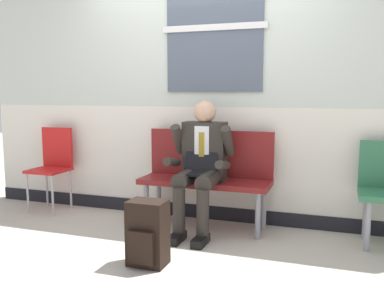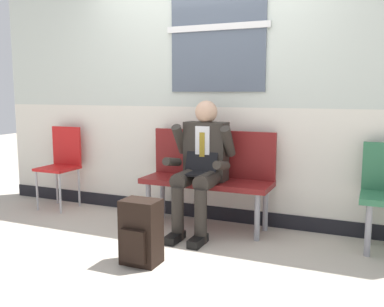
{
  "view_description": "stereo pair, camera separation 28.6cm",
  "coord_description": "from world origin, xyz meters",
  "px_view_note": "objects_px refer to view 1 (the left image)",
  "views": [
    {
      "loc": [
        1.32,
        -3.58,
        1.3
      ],
      "look_at": [
        0.06,
        0.04,
        0.75
      ],
      "focal_mm": 40.06,
      "sensor_mm": 36.0,
      "label": 1
    },
    {
      "loc": [
        1.59,
        -3.48,
        1.3
      ],
      "look_at": [
        0.06,
        0.04,
        0.75
      ],
      "focal_mm": 40.06,
      "sensor_mm": 36.0,
      "label": 2
    }
  ],
  "objects_px": {
    "person_seated": "(201,163)",
    "backpack": "(147,234)",
    "folding_chair": "(53,161)",
    "bench_with_person": "(207,171)"
  },
  "relations": [
    {
      "from": "bench_with_person",
      "to": "person_seated",
      "type": "bearing_deg",
      "value": -90.0
    },
    {
      "from": "bench_with_person",
      "to": "person_seated",
      "type": "relative_size",
      "value": 1.02
    },
    {
      "from": "backpack",
      "to": "bench_with_person",
      "type": "bearing_deg",
      "value": 82.91
    },
    {
      "from": "person_seated",
      "to": "folding_chair",
      "type": "xyz_separation_m",
      "value": [
        -1.79,
        0.21,
        -0.1
      ]
    },
    {
      "from": "bench_with_person",
      "to": "person_seated",
      "type": "height_order",
      "value": "person_seated"
    },
    {
      "from": "backpack",
      "to": "folding_chair",
      "type": "bearing_deg",
      "value": 146.7
    },
    {
      "from": "backpack",
      "to": "folding_chair",
      "type": "height_order",
      "value": "folding_chair"
    },
    {
      "from": "bench_with_person",
      "to": "backpack",
      "type": "distance_m",
      "value": 1.13
    },
    {
      "from": "bench_with_person",
      "to": "person_seated",
      "type": "distance_m",
      "value": 0.23
    },
    {
      "from": "person_seated",
      "to": "backpack",
      "type": "distance_m",
      "value": 0.98
    }
  ]
}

